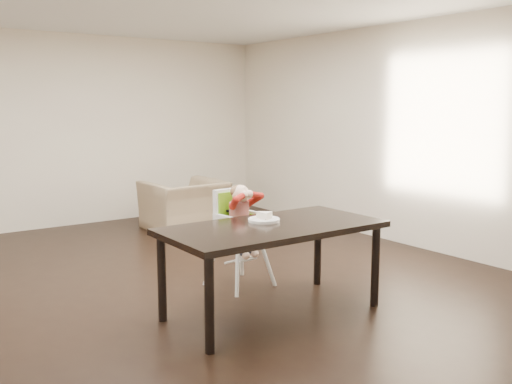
# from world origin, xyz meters

# --- Properties ---
(ground) EXTENTS (7.00, 7.00, 0.00)m
(ground) POSITION_xyz_m (0.00, 0.00, 0.00)
(ground) COLOR black
(ground) RESTS_ON ground
(room_walls) EXTENTS (6.02, 7.02, 2.71)m
(room_walls) POSITION_xyz_m (0.00, 0.00, 1.86)
(room_walls) COLOR beige
(room_walls) RESTS_ON ground
(dining_table) EXTENTS (1.80, 0.90, 0.75)m
(dining_table) POSITION_xyz_m (0.23, -0.98, 0.67)
(dining_table) COLOR black
(dining_table) RESTS_ON ground
(high_chair) EXTENTS (0.45, 0.45, 0.98)m
(high_chair) POSITION_xyz_m (0.41, -0.19, 0.69)
(high_chair) COLOR white
(high_chair) RESTS_ON ground
(plate) EXTENTS (0.28, 0.28, 0.08)m
(plate) POSITION_xyz_m (0.25, -0.82, 0.78)
(plate) COLOR white
(plate) RESTS_ON dining_table
(armchair) EXTENTS (1.06, 0.72, 0.90)m
(armchair) POSITION_xyz_m (1.19, 2.36, 0.45)
(armchair) COLOR #967F5F
(armchair) RESTS_ON ground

